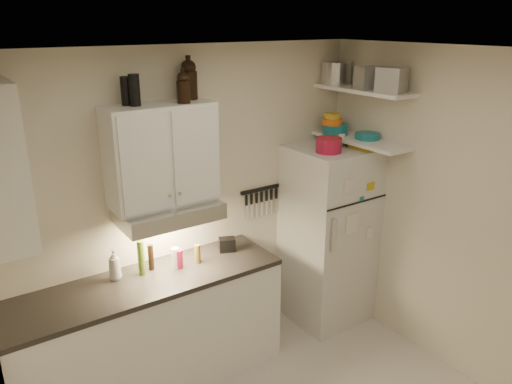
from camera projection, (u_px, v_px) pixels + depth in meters
ceiling at (315, 53)px, 2.54m from camera, size 3.20×3.00×0.02m
back_wall at (190, 206)px, 4.15m from camera, size 3.20×0.02×2.60m
right_wall at (468, 222)px, 3.83m from camera, size 0.02×3.00×2.60m
base_cabinet at (150, 334)px, 3.90m from camera, size 2.10×0.60×0.88m
countertop at (146, 282)px, 3.75m from camera, size 2.10×0.62×0.04m
upper_cabinet at (161, 155)px, 3.68m from camera, size 0.80×0.33×0.75m
range_hood at (169, 212)px, 3.78m from camera, size 0.76×0.46×0.12m
fridge at (328, 235)px, 4.69m from camera, size 0.70×0.68×1.70m
shelf_hi at (364, 90)px, 4.25m from camera, size 0.30×0.95×0.03m
shelf_lo at (360, 140)px, 4.40m from camera, size 0.30×0.95×0.03m
knife_strip at (261, 189)px, 4.50m from camera, size 0.42×0.02×0.03m
dutch_oven at (329, 145)px, 4.22m from camera, size 0.26×0.26×0.13m
book_stack at (365, 145)px, 4.35m from camera, size 0.20×0.24×0.07m
spice_jar at (342, 140)px, 4.47m from camera, size 0.08×0.08×0.10m
stock_pot at (336, 73)px, 4.50m from camera, size 0.33×0.33×0.19m
tin_a at (368, 78)px, 4.16m from camera, size 0.23×0.21×0.19m
tin_b at (392, 80)px, 3.96m from camera, size 0.25×0.25×0.20m
bowl_teal at (335, 129)px, 4.56m from camera, size 0.23×0.23×0.09m
bowl_orange at (332, 121)px, 4.51m from camera, size 0.19×0.19×0.06m
bowl_yellow at (332, 116)px, 4.49m from camera, size 0.15×0.15×0.05m
plates at (367, 136)px, 4.38m from camera, size 0.26×0.26×0.05m
growler_a at (183, 87)px, 3.55m from camera, size 0.10×0.10×0.23m
growler_b at (189, 79)px, 3.72m from camera, size 0.15×0.15×0.30m
thermos_a at (134, 90)px, 3.44m from camera, size 0.09×0.09×0.22m
thermos_b at (126, 91)px, 3.46m from camera, size 0.07×0.07×0.20m
soap_bottle at (114, 263)px, 3.72m from camera, size 0.10×0.10×0.27m
pepper_mill at (198, 254)px, 3.99m from camera, size 0.06×0.06×0.16m
oil_bottle at (141, 258)px, 3.78m from camera, size 0.07×0.07×0.28m
vinegar_bottle at (151, 257)px, 3.87m from camera, size 0.05×0.05×0.21m
clear_bottle at (175, 258)px, 3.89m from camera, size 0.07×0.07×0.17m
red_jar at (178, 259)px, 3.91m from camera, size 0.09×0.09×0.15m
caddy at (227, 245)px, 4.20m from camera, size 0.16×0.14×0.11m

